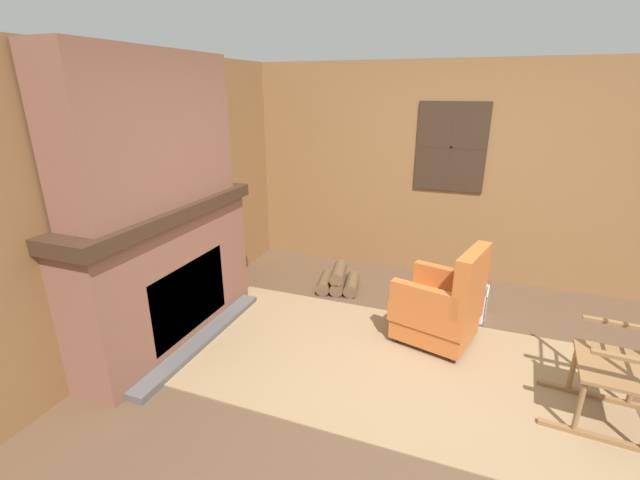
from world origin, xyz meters
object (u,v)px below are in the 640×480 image
at_px(storage_case, 203,182).
at_px(armchair, 441,308).
at_px(decorative_plate_on_mantel, 151,191).
at_px(laundry_basket, 465,301).
at_px(rocking_chair, 623,368).
at_px(oil_lamp_vase, 129,203).
at_px(firewood_stack, 338,281).

bearing_deg(storage_case, armchair, 1.69).
distance_m(armchair, decorative_plate_on_mantel, 2.66).
bearing_deg(laundry_basket, rocking_chair, -49.60).
xyz_separation_m(storage_case, decorative_plate_on_mantel, (-0.02, -0.69, 0.06)).
bearing_deg(oil_lamp_vase, storage_case, 89.99).
distance_m(firewood_stack, oil_lamp_vase, 2.41).
relative_size(armchair, oil_lamp_vase, 3.89).
bearing_deg(firewood_stack, armchair, -30.82).
bearing_deg(armchair, laundry_basket, -92.53).
height_order(rocking_chair, decorative_plate_on_mantel, decorative_plate_on_mantel).
bearing_deg(decorative_plate_on_mantel, armchair, 17.92).
xyz_separation_m(rocking_chair, laundry_basket, (-1.02, 1.20, -0.29)).
xyz_separation_m(armchair, storage_case, (-2.32, -0.07, 0.96)).
bearing_deg(armchair, storage_case, 16.63).
bearing_deg(storage_case, oil_lamp_vase, -90.01).
xyz_separation_m(laundry_basket, storage_case, (-2.51, -0.67, 1.15)).
relative_size(rocking_chair, storage_case, 5.82).
xyz_separation_m(armchair, firewood_stack, (-1.18, 0.70, -0.24)).
bearing_deg(laundry_basket, armchair, -107.47).
distance_m(armchair, laundry_basket, 0.66).
bearing_deg(laundry_basket, oil_lamp_vase, -147.12).
distance_m(laundry_basket, oil_lamp_vase, 3.21).
xyz_separation_m(armchair, decorative_plate_on_mantel, (-2.34, -0.76, 1.02)).
height_order(rocking_chair, storage_case, storage_case).
height_order(storage_case, decorative_plate_on_mantel, decorative_plate_on_mantel).
xyz_separation_m(rocking_chair, decorative_plate_on_mantel, (-3.55, -0.16, 0.92)).
xyz_separation_m(armchair, laundry_basket, (0.19, 0.60, -0.19)).
relative_size(rocking_chair, firewood_stack, 2.53).
bearing_deg(storage_case, laundry_basket, 14.89).
height_order(oil_lamp_vase, storage_case, oil_lamp_vase).
xyz_separation_m(armchair, rocking_chair, (1.21, -0.60, 0.09)).
height_order(armchair, oil_lamp_vase, oil_lamp_vase).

